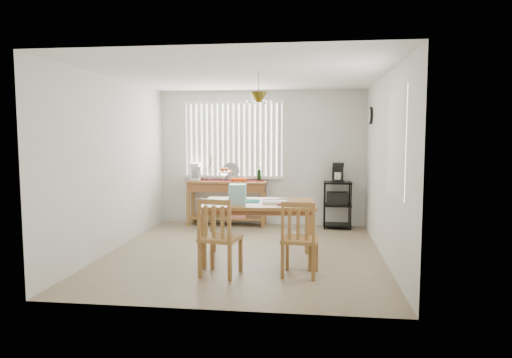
# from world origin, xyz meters

# --- Properties ---
(ground) EXTENTS (4.00, 4.50, 0.01)m
(ground) POSITION_xyz_m (0.00, 0.00, -0.01)
(ground) COLOR gray
(room_shell) EXTENTS (4.20, 4.70, 2.70)m
(room_shell) POSITION_xyz_m (0.00, 0.02, 1.69)
(room_shell) COLOR silver
(room_shell) RESTS_ON ground
(sideboard) EXTENTS (1.54, 0.43, 0.86)m
(sideboard) POSITION_xyz_m (-0.64, 2.01, 0.65)
(sideboard) COLOR olive
(sideboard) RESTS_ON ground
(sideboard_items) EXTENTS (1.46, 0.36, 0.66)m
(sideboard_items) POSITION_xyz_m (-0.89, 2.03, 1.00)
(sideboard_items) COLOR maroon
(sideboard_items) RESTS_ON sideboard
(wire_cart) EXTENTS (0.51, 0.41, 0.88)m
(wire_cart) POSITION_xyz_m (1.46, 2.00, 0.53)
(wire_cart) COLOR black
(wire_cart) RESTS_ON ground
(cart_items) EXTENTS (0.21, 0.25, 0.36)m
(cart_items) POSITION_xyz_m (1.46, 2.01, 1.04)
(cart_items) COLOR black
(cart_items) RESTS_ON wire_cart
(dining_table) EXTENTS (1.60, 1.09, 0.82)m
(dining_table) POSITION_xyz_m (0.25, -0.39, 0.73)
(dining_table) COLOR olive
(dining_table) RESTS_ON ground
(table_items) EXTENTS (1.21, 0.53, 0.26)m
(table_items) POSITION_xyz_m (0.11, -0.54, 0.92)
(table_items) COLOR #14726E
(table_items) RESTS_ON dining_table
(chair_left) EXTENTS (0.53, 0.53, 0.98)m
(chair_left) POSITION_xyz_m (-0.15, -1.15, 0.48)
(chair_left) COLOR olive
(chair_left) RESTS_ON ground
(chair_right) EXTENTS (0.48, 0.48, 0.95)m
(chair_right) POSITION_xyz_m (0.84, -1.04, 0.46)
(chair_right) COLOR olive
(chair_right) RESTS_ON ground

